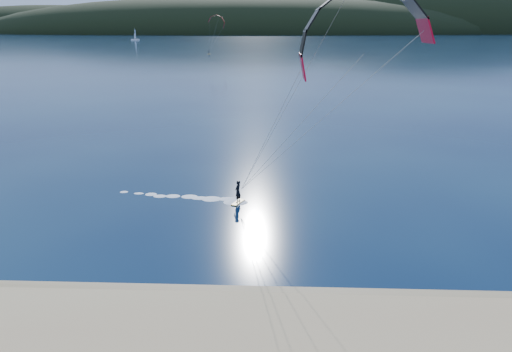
# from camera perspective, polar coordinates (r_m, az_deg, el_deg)

# --- Properties ---
(wet_sand) EXTENTS (220.00, 2.50, 0.10)m
(wet_sand) POSITION_cam_1_polar(r_m,az_deg,el_deg) (24.28, -8.27, -15.35)
(wet_sand) COLOR #907D54
(wet_sand) RESTS_ON ground
(headland) EXTENTS (1200.00, 310.00, 140.00)m
(headland) POSITION_cam_1_polar(r_m,az_deg,el_deg) (760.60, 2.01, 17.90)
(headland) COLOR black
(headland) RESTS_ON ground
(kitesurfer_near) EXTENTS (22.47, 9.99, 15.62)m
(kitesurfer_near) POSITION_cam_1_polar(r_m,az_deg,el_deg) (26.83, 12.57, 14.18)
(kitesurfer_near) COLOR gold
(kitesurfer_near) RESTS_ON ground
(kitesurfer_far) EXTENTS (9.45, 7.54, 16.99)m
(kitesurfer_far) POSITION_cam_1_polar(r_m,az_deg,el_deg) (215.99, -5.13, 18.88)
(kitesurfer_far) COLOR gold
(kitesurfer_far) RESTS_ON ground
(sailboat) EXTENTS (7.37, 4.74, 10.47)m
(sailboat) POSITION_cam_1_polar(r_m,az_deg,el_deg) (431.42, -15.28, 16.60)
(sailboat) COLOR white
(sailboat) RESTS_ON ground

